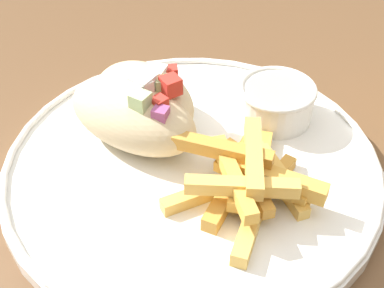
# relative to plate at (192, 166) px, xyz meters

# --- Properties ---
(table) EXTENTS (1.14, 1.14, 0.75)m
(table) POSITION_rel_plate_xyz_m (-0.02, 0.01, -0.09)
(table) COLOR brown
(table) RESTS_ON ground_plane
(plate) EXTENTS (0.31, 0.31, 0.02)m
(plate) POSITION_rel_plate_xyz_m (0.00, 0.00, 0.00)
(plate) COLOR white
(plate) RESTS_ON table
(pita_sandwich_near) EXTENTS (0.13, 0.08, 0.06)m
(pita_sandwich_near) POSITION_rel_plate_xyz_m (-0.06, -0.01, 0.03)
(pita_sandwich_near) COLOR beige
(pita_sandwich_near) RESTS_ON plate
(pita_sandwich_far) EXTENTS (0.12, 0.10, 0.06)m
(pita_sandwich_far) POSITION_rel_plate_xyz_m (-0.06, 0.02, 0.03)
(pita_sandwich_far) COLOR beige
(pita_sandwich_far) RESTS_ON plate
(fries_pile) EXTENTS (0.12, 0.13, 0.04)m
(fries_pile) POSITION_rel_plate_xyz_m (0.05, 0.00, 0.02)
(fries_pile) COLOR #E5B251
(fries_pile) RESTS_ON plate
(sauce_ramekin) EXTENTS (0.07, 0.07, 0.03)m
(sauce_ramekin) POSITION_rel_plate_xyz_m (0.02, 0.09, 0.02)
(sauce_ramekin) COLOR white
(sauce_ramekin) RESTS_ON plate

